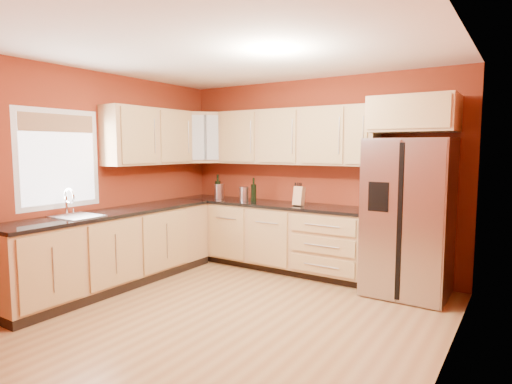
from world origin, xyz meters
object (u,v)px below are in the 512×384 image
(canister_left, at_px, (244,194))
(soap_dispenser, at_px, (362,204))
(knife_block, at_px, (299,196))
(wine_bottle_a, at_px, (218,186))
(refrigerator, at_px, (408,217))

(canister_left, relative_size, soap_dispenser, 1.21)
(knife_block, bearing_deg, wine_bottle_a, 176.19)
(refrigerator, xyz_separation_m, wine_bottle_a, (-2.79, 0.07, 0.21))
(canister_left, height_order, soap_dispenser, canister_left)
(refrigerator, height_order, canister_left, refrigerator)
(wine_bottle_a, xyz_separation_m, knife_block, (1.39, -0.05, -0.06))
(refrigerator, relative_size, knife_block, 7.21)
(canister_left, relative_size, knife_block, 0.83)
(refrigerator, xyz_separation_m, canister_left, (-2.26, -0.01, 0.13))
(refrigerator, distance_m, canister_left, 2.27)
(canister_left, bearing_deg, refrigerator, 0.16)
(knife_block, height_order, soap_dispenser, knife_block)
(refrigerator, height_order, wine_bottle_a, refrigerator)
(wine_bottle_a, bearing_deg, refrigerator, -1.41)
(canister_left, height_order, wine_bottle_a, wine_bottle_a)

